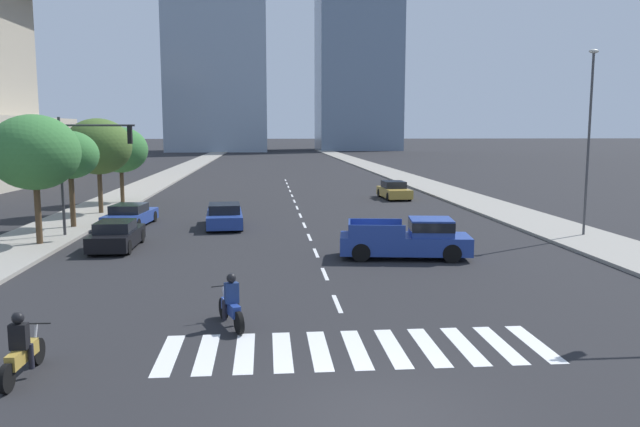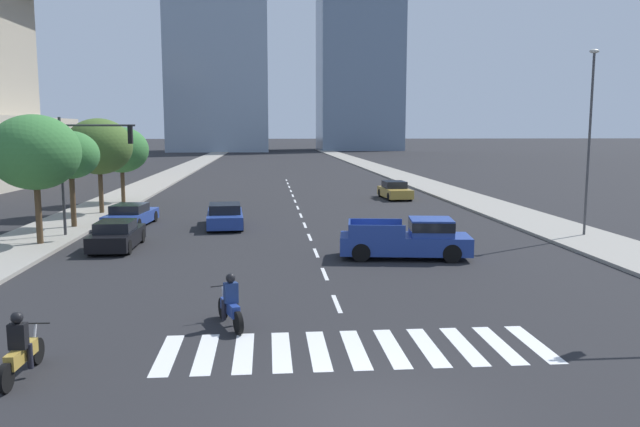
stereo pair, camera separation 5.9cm
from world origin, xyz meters
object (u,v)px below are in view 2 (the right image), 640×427
(sedan_blue_2, at_px, (131,216))
(sedan_gold_3, at_px, (395,191))
(street_tree_nearest, at_px, (35,152))
(sedan_black_1, at_px, (117,236))
(traffic_signal_far, at_px, (89,155))
(street_tree_third, at_px, (99,147))
(pickup_truck, at_px, (411,239))
(motorcycle_trailing, at_px, (21,352))
(street_lamp_east, at_px, (590,131))
(street_tree_fourth, at_px, (121,150))
(sedan_blue_0, at_px, (225,216))
(street_tree_second, at_px, (70,155))
(motorcycle_lead, at_px, (230,305))

(sedan_blue_2, distance_m, sedan_gold_3, 21.55)
(street_tree_nearest, bearing_deg, sedan_blue_2, 64.68)
(sedan_black_1, relative_size, sedan_gold_3, 0.95)
(traffic_signal_far, bearing_deg, street_tree_third, 101.48)
(sedan_gold_3, bearing_deg, street_tree_nearest, -50.59)
(pickup_truck, bearing_deg, street_tree_third, 145.87)
(sedan_black_1, bearing_deg, traffic_signal_far, 31.55)
(motorcycle_trailing, xyz_separation_m, street_lamp_east, (21.00, 15.86, 4.69))
(sedan_gold_3, bearing_deg, motorcycle_trailing, -26.89)
(pickup_truck, height_order, traffic_signal_far, traffic_signal_far)
(sedan_blue_2, distance_m, street_tree_fourth, 11.62)
(street_lamp_east, height_order, street_tree_third, street_lamp_east)
(motorcycle_trailing, distance_m, street_tree_nearest, 16.92)
(street_tree_third, relative_size, street_tree_fourth, 1.09)
(traffic_signal_far, bearing_deg, sedan_black_1, -58.54)
(sedan_gold_3, relative_size, street_tree_fourth, 0.83)
(sedan_blue_0, bearing_deg, motorcycle_trailing, 168.14)
(street_lamp_east, xyz_separation_m, street_tree_second, (-26.10, 4.90, -1.29))
(motorcycle_lead, bearing_deg, sedan_gold_3, -38.99)
(sedan_gold_3, xyz_separation_m, traffic_signal_far, (-18.64, -16.18, 3.45))
(sedan_blue_2, height_order, sedan_gold_3, sedan_gold_3)
(sedan_black_1, bearing_deg, street_tree_fourth, 11.81)
(street_tree_second, bearing_deg, pickup_truck, -29.00)
(sedan_blue_2, bearing_deg, street_tree_fourth, 20.66)
(sedan_gold_3, height_order, street_tree_nearest, street_tree_nearest)
(street_tree_nearest, relative_size, street_tree_fourth, 1.09)
(pickup_truck, distance_m, street_tree_third, 22.32)
(street_tree_third, bearing_deg, traffic_signal_far, -78.52)
(sedan_blue_0, height_order, street_lamp_east, street_lamp_east)
(sedan_blue_2, xyz_separation_m, traffic_signal_far, (-1.10, -3.65, 3.50))
(sedan_gold_3, distance_m, street_tree_fourth, 20.70)
(street_lamp_east, distance_m, street_tree_second, 26.59)
(pickup_truck, xyz_separation_m, sedan_blue_2, (-13.54, 9.96, -0.23))
(sedan_gold_3, xyz_separation_m, street_tree_fourth, (-20.36, -1.75, 3.28))
(motorcycle_trailing, distance_m, sedan_blue_2, 21.78)
(street_lamp_east, bearing_deg, sedan_blue_2, 166.02)
(pickup_truck, distance_m, sedan_black_1, 13.11)
(motorcycle_lead, xyz_separation_m, motorcycle_trailing, (-4.27, -3.17, -0.00))
(motorcycle_trailing, relative_size, street_tree_third, 0.37)
(traffic_signal_far, relative_size, street_lamp_east, 0.64)
(sedan_blue_2, bearing_deg, street_tree_nearest, 160.68)
(sedan_black_1, height_order, sedan_gold_3, sedan_gold_3)
(street_tree_nearest, height_order, street_tree_third, street_tree_third)
(motorcycle_lead, xyz_separation_m, traffic_signal_far, (-7.66, 14.83, 3.49))
(sedan_blue_0, relative_size, street_tree_second, 0.95)
(motorcycle_trailing, bearing_deg, street_tree_third, 13.04)
(motorcycle_trailing, distance_m, street_tree_fourth, 33.00)
(motorcycle_trailing, height_order, traffic_signal_far, traffic_signal_far)
(motorcycle_lead, distance_m, street_tree_third, 25.38)
(motorcycle_trailing, relative_size, sedan_black_1, 0.51)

